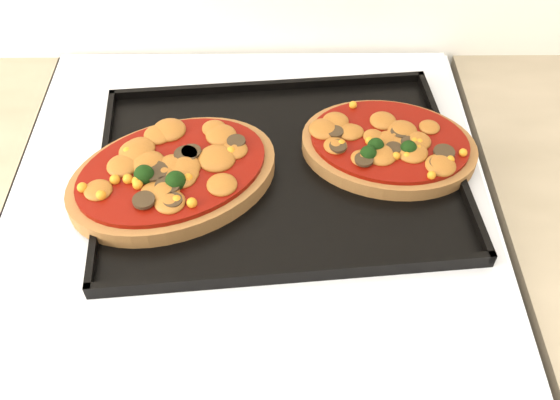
{
  "coord_description": "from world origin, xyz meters",
  "views": [
    {
      "loc": [
        0.03,
        1.2,
        1.48
      ],
      "look_at": [
        0.03,
        1.69,
        0.92
      ],
      "focal_mm": 40.0,
      "sensor_mm": 36.0,
      "label": 1
    }
  ],
  "objects_px": {
    "baking_tray": "(280,169)",
    "pizza_right": "(389,144)",
    "pizza_left": "(173,174)",
    "stove": "(258,368)"
  },
  "relations": [
    {
      "from": "pizza_left",
      "to": "pizza_right",
      "type": "distance_m",
      "value": 0.27
    },
    {
      "from": "stove",
      "to": "baking_tray",
      "type": "height_order",
      "value": "baking_tray"
    },
    {
      "from": "baking_tray",
      "to": "pizza_left",
      "type": "relative_size",
      "value": 1.72
    },
    {
      "from": "baking_tray",
      "to": "pizza_right",
      "type": "xyz_separation_m",
      "value": [
        0.14,
        0.03,
        0.01
      ]
    },
    {
      "from": "baking_tray",
      "to": "pizza_left",
      "type": "bearing_deg",
      "value": -174.57
    },
    {
      "from": "baking_tray",
      "to": "pizza_right",
      "type": "height_order",
      "value": "pizza_right"
    },
    {
      "from": "baking_tray",
      "to": "stove",
      "type": "bearing_deg",
      "value": -140.82
    },
    {
      "from": "stove",
      "to": "pizza_left",
      "type": "xyz_separation_m",
      "value": [
        -0.09,
        0.01,
        0.48
      ]
    },
    {
      "from": "pizza_right",
      "to": "stove",
      "type": "bearing_deg",
      "value": -159.49
    },
    {
      "from": "pizza_right",
      "to": "baking_tray",
      "type": "bearing_deg",
      "value": -168.36
    }
  ]
}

